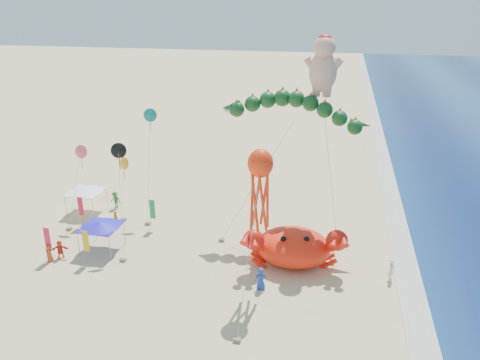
% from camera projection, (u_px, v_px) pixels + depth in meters
% --- Properties ---
extents(ground, '(320.00, 320.00, 0.00)m').
position_uv_depth(ground, '(258.00, 263.00, 39.02)').
color(ground, '#D1B784').
rests_on(ground, ground).
extents(foam_strip, '(320.00, 320.00, 0.00)m').
position_uv_depth(foam_strip, '(409.00, 280.00, 36.66)').
color(foam_strip, silver).
rests_on(foam_strip, ground).
extents(crab_inflatable, '(8.32, 6.17, 3.65)m').
position_uv_depth(crab_inflatable, '(293.00, 246.00, 38.40)').
color(crab_inflatable, '#FE240D').
rests_on(crab_inflatable, ground).
extents(dragon_kite, '(12.66, 4.88, 12.80)m').
position_uv_depth(dragon_kite, '(292.00, 113.00, 39.89)').
color(dragon_kite, '#103B17').
rests_on(dragon_kite, ground).
extents(cherub_kite, '(3.74, 4.00, 17.93)m').
position_uv_depth(cherub_kite, '(323.00, 64.00, 38.46)').
color(cherub_kite, '#E1A389').
rests_on(cherub_kite, ground).
extents(octopus_kite, '(1.81, 7.50, 10.99)m').
position_uv_depth(octopus_kite, '(260.00, 184.00, 32.89)').
color(octopus_kite, '#FF310D').
rests_on(octopus_kite, ground).
extents(canopy_blue, '(3.43, 3.43, 2.71)m').
position_uv_depth(canopy_blue, '(101.00, 224.00, 40.20)').
color(canopy_blue, gray).
rests_on(canopy_blue, ground).
extents(canopy_white, '(3.51, 3.51, 2.71)m').
position_uv_depth(canopy_white, '(85.00, 190.00, 47.35)').
color(canopy_white, gray).
rests_on(canopy_white, ground).
extents(feather_flags, '(7.48, 7.19, 3.20)m').
position_uv_depth(feather_flags, '(93.00, 223.00, 41.33)').
color(feather_flags, gray).
rests_on(feather_flags, ground).
extents(beachgoers, '(28.32, 11.95, 1.85)m').
position_uv_depth(beachgoers, '(143.00, 236.00, 41.64)').
color(beachgoers, '#1B389F').
rests_on(beachgoers, ground).
extents(small_kites, '(7.25, 10.57, 10.75)m').
position_uv_depth(small_kites, '(118.00, 154.00, 43.71)').
color(small_kites, '#0B7974').
rests_on(small_kites, ground).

